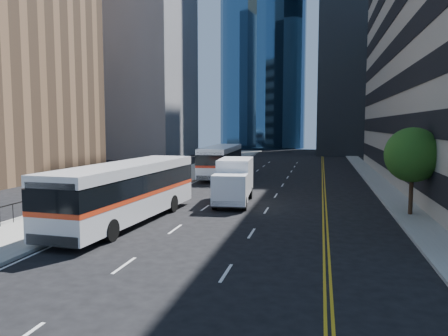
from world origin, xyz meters
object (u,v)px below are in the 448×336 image
(street_tree, at_px, (413,155))
(box_truck, at_px, (234,180))
(bus_rear, at_px, (221,160))
(bus_front, at_px, (127,190))

(street_tree, height_order, box_truck, street_tree)
(box_truck, bearing_deg, bus_rear, 101.64)
(bus_front, relative_size, bus_rear, 1.04)
(bus_rear, bearing_deg, bus_front, -93.59)
(street_tree, bearing_deg, box_truck, 169.27)
(street_tree, relative_size, bus_rear, 0.41)
(bus_front, bearing_deg, street_tree, 21.83)
(bus_rear, bearing_deg, street_tree, -51.28)
(bus_front, height_order, box_truck, bus_front)
(street_tree, height_order, bus_front, street_tree)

